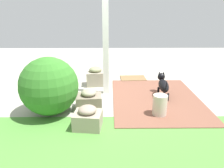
{
  "coord_description": "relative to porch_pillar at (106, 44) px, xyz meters",
  "views": [
    {
      "loc": [
        0.12,
        4.38,
        1.79
      ],
      "look_at": [
        0.07,
        0.2,
        0.33
      ],
      "focal_mm": 34.57,
      "sensor_mm": 36.0,
      "label": 1
    }
  ],
  "objects": [
    {
      "name": "ground_plane",
      "position": [
        -0.2,
        0.16,
        -1.09
      ],
      "size": [
        12.0,
        12.0,
        0.0
      ],
      "primitive_type": "plane",
      "color": "#B3AF9E"
    },
    {
      "name": "brick_path",
      "position": [
        -1.05,
        0.36,
        -1.09
      ],
      "size": [
        1.8,
        2.4,
        0.02
      ],
      "primitive_type": "cube",
      "color": "brown",
      "rests_on": "ground"
    },
    {
      "name": "porch_pillar",
      "position": [
        0.0,
        0.0,
        0.0
      ],
      "size": [
        0.12,
        0.12,
        2.19
      ],
      "primitive_type": "cube",
      "color": "white",
      "rests_on": "ground"
    },
    {
      "name": "stone_planter_nearest",
      "position": [
        0.27,
        -0.53,
        -0.88
      ],
      "size": [
        0.48,
        0.42,
        0.47
      ],
      "color": "gray",
      "rests_on": "ground"
    },
    {
      "name": "stone_planter_mid",
      "position": [
        0.31,
        0.8,
        -0.93
      ],
      "size": [
        0.5,
        0.41,
        0.38
      ],
      "color": "gray",
      "rests_on": "ground"
    },
    {
      "name": "stone_planter_far",
      "position": [
        0.26,
        1.51,
        -0.93
      ],
      "size": [
        0.47,
        0.41,
        0.38
      ],
      "color": "gray",
      "rests_on": "ground"
    },
    {
      "name": "round_shrub",
      "position": [
        0.98,
        0.98,
        -0.58
      ],
      "size": [
        1.03,
        1.03,
        1.03
      ],
      "primitive_type": "sphere",
      "color": "#327325",
      "rests_on": "ground"
    },
    {
      "name": "terracotta_pot_tall",
      "position": [
        1.23,
        -0.34,
        -0.83
      ],
      "size": [
        0.28,
        0.28,
        0.73
      ],
      "color": "#AD6142",
      "rests_on": "ground"
    },
    {
      "name": "dog",
      "position": [
        -1.21,
        0.27,
        -0.81
      ],
      "size": [
        0.23,
        0.72,
        0.49
      ],
      "color": "black",
      "rests_on": "ground"
    },
    {
      "name": "ceramic_urn",
      "position": [
        -0.96,
        1.1,
        -0.9
      ],
      "size": [
        0.25,
        0.25,
        0.38
      ],
      "primitive_type": "cylinder",
      "color": "beige",
      "rests_on": "ground"
    },
    {
      "name": "doormat",
      "position": [
        -0.71,
        -1.02,
        -1.08
      ],
      "size": [
        0.69,
        0.5,
        0.03
      ],
      "primitive_type": "cube",
      "rotation": [
        0.0,
        0.0,
        0.04
      ],
      "color": "brown",
      "rests_on": "ground"
    }
  ]
}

